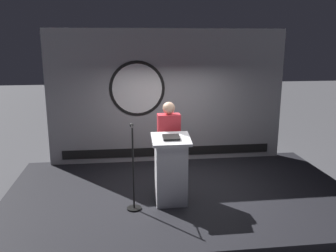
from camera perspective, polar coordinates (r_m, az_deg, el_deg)
name	(u,v)px	position (r m, az deg, el deg)	size (l,w,h in m)	color
ground_plane	(180,206)	(6.91, 1.94, -12.63)	(40.00, 40.00, 0.00)	#4C4C51
stage_platform	(180,199)	(6.84, 1.95, -11.50)	(6.40, 4.00, 0.30)	black
banner_display	(167,97)	(8.13, -0.16, 4.64)	(5.36, 0.12, 3.00)	#9E9EA3
podium	(171,170)	(6.09, 0.47, -7.08)	(0.64, 0.50, 1.22)	silver
speaker_person	(169,147)	(6.46, 0.12, -3.38)	(0.40, 0.26, 1.69)	black
microphone_stand	(133,180)	(6.00, -5.54, -8.61)	(0.24, 0.54, 1.40)	black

